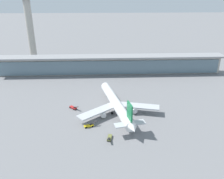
{
  "coord_description": "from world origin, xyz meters",
  "views": [
    {
      "loc": [
        -5.73,
        -116.43,
        63.35
      ],
      "look_at": [
        0.0,
        11.92,
        7.38
      ],
      "focal_mm": 36.86,
      "sensor_mm": 36.0,
      "label": 1
    }
  ],
  "objects": [
    {
      "name": "airliner_on_stand",
      "position": [
        1.85,
        -3.24,
        5.06
      ],
      "size": [
        45.27,
        59.76,
        16.06
      ],
      "color": "white",
      "rests_on": "ground"
    },
    {
      "name": "ground_plane",
      "position": [
        0.0,
        0.0,
        0.0
      ],
      "size": [
        1200.0,
        1200.0,
        0.0
      ],
      "primitive_type": "plane",
      "color": "slate"
    },
    {
      "name": "control_tower",
      "position": [
        -71.25,
        101.93,
        37.61
      ],
      "size": [
        12.0,
        12.0,
        68.88
      ],
      "color": "#B2ADA3",
      "rests_on": "ground"
    },
    {
      "name": "terminal_building",
      "position": [
        0.0,
        62.19,
        7.87
      ],
      "size": [
        183.6,
        12.8,
        15.2
      ],
      "color": "#B2ADA3",
      "rests_on": "ground"
    },
    {
      "name": "service_truck_mid_apron_red",
      "position": [
        -22.88,
        1.93,
        0.81
      ],
      "size": [
        5.91,
        5.61,
        2.7
      ],
      "color": "#B21E1E",
      "rests_on": "ground"
    },
    {
      "name": "service_truck_near_nose_olive",
      "position": [
        -2.97,
        -28.5,
        0.81
      ],
      "size": [
        2.69,
        6.94,
        2.7
      ],
      "color": "olive",
      "rests_on": "ground"
    },
    {
      "name": "service_truck_under_wing_yellow",
      "position": [
        -12.76,
        -17.64,
        0.81
      ],
      "size": [
        6.89,
        3.39,
        2.7
      ],
      "color": "yellow",
      "rests_on": "ground"
    }
  ]
}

